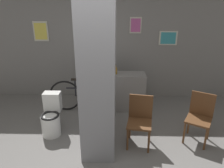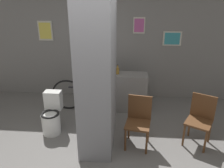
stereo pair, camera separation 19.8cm
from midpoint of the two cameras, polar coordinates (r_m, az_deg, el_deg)
The scene contains 10 objects.
ground_plane at distance 3.72m, azimuth -4.99°, elevation -19.81°, with size 14.00×14.00×0.00m, color slate.
wall_back at distance 5.54m, azimuth -2.45°, elevation 9.54°, with size 8.00×0.09×2.60m.
pillar_center at distance 3.62m, azimuth -4.93°, elevation 2.85°, with size 0.56×1.26×2.60m.
counter_shelf at distance 5.07m, azimuth 0.51°, elevation -1.96°, with size 1.23×0.44×0.86m.
toilet at distance 4.38m, azimuth -16.81°, elevation -8.41°, with size 0.35×0.51×0.78m.
chair_near_pillar at distance 3.87m, azimuth 5.82°, elevation -8.97°, with size 0.47×0.47×0.90m.
chair_by_doorway at distance 4.21m, azimuth 20.70°, elevation -7.72°, with size 0.56×0.56×0.90m.
bicycle at distance 5.04m, azimuth -7.82°, elevation -2.98°, with size 1.70×0.42×0.79m.
bottle_tall at distance 4.82m, azimuth -1.57°, elevation 3.57°, with size 0.07×0.07×0.28m.
bottle_short at distance 4.89m, azimuth -0.22°, elevation 3.57°, with size 0.07×0.07×0.23m.
Camera 1 is at (0.28, -2.78, 2.46)m, focal length 35.00 mm.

